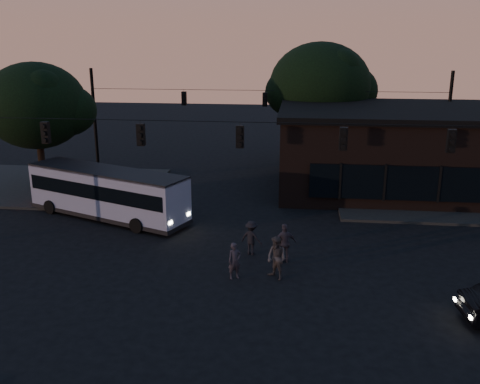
# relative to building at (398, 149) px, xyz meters

# --- Properties ---
(ground) EXTENTS (120.00, 120.00, 0.00)m
(ground) POSITION_rel_building_xyz_m (-9.00, -15.97, -2.71)
(ground) COLOR black
(ground) RESTS_ON ground
(sidewalk_far_right) EXTENTS (14.00, 10.00, 0.15)m
(sidewalk_far_right) POSITION_rel_building_xyz_m (3.00, -1.97, -2.63)
(sidewalk_far_right) COLOR black
(sidewalk_far_right) RESTS_ON ground
(sidewalk_far_left) EXTENTS (14.00, 10.00, 0.15)m
(sidewalk_far_left) POSITION_rel_building_xyz_m (-23.00, -1.97, -2.63)
(sidewalk_far_left) COLOR black
(sidewalk_far_left) RESTS_ON ground
(building) EXTENTS (15.40, 10.41, 5.40)m
(building) POSITION_rel_building_xyz_m (0.00, 0.00, 0.00)
(building) COLOR black
(building) RESTS_ON ground
(tree_behind) EXTENTS (7.60, 7.60, 9.43)m
(tree_behind) POSITION_rel_building_xyz_m (-5.00, 6.03, 3.48)
(tree_behind) COLOR black
(tree_behind) RESTS_ON ground
(tree_left) EXTENTS (6.40, 6.40, 8.30)m
(tree_left) POSITION_rel_building_xyz_m (-23.00, -2.97, 2.86)
(tree_left) COLOR black
(tree_left) RESTS_ON ground
(signal_rig_near) EXTENTS (26.24, 0.30, 7.50)m
(signal_rig_near) POSITION_rel_building_xyz_m (-9.00, -11.97, 1.74)
(signal_rig_near) COLOR black
(signal_rig_near) RESTS_ON ground
(signal_rig_far) EXTENTS (26.24, 0.30, 7.50)m
(signal_rig_far) POSITION_rel_building_xyz_m (-9.00, 4.03, 1.50)
(signal_rig_far) COLOR black
(signal_rig_far) RESTS_ON ground
(bus) EXTENTS (9.97, 5.91, 2.77)m
(bus) POSITION_rel_building_xyz_m (-16.90, -7.75, -1.15)
(bus) COLOR gray
(bus) RESTS_ON ground
(pedestrian_a) EXTENTS (0.69, 0.61, 1.58)m
(pedestrian_a) POSITION_rel_building_xyz_m (-8.92, -14.66, -1.92)
(pedestrian_a) COLOR #252028
(pedestrian_a) RESTS_ON ground
(pedestrian_b) EXTENTS (1.14, 1.13, 1.85)m
(pedestrian_b) POSITION_rel_building_xyz_m (-7.18, -14.50, -1.78)
(pedestrian_b) COLOR #353031
(pedestrian_b) RESTS_ON ground
(pedestrian_c) EXTENTS (1.17, 0.83, 1.84)m
(pedestrian_c) POSITION_rel_building_xyz_m (-6.89, -12.80, -1.79)
(pedestrian_c) COLOR #302A33
(pedestrian_c) RESTS_ON ground
(pedestrian_d) EXTENTS (1.21, 0.95, 1.64)m
(pedestrian_d) POSITION_rel_building_xyz_m (-8.45, -12.02, -1.89)
(pedestrian_d) COLOR black
(pedestrian_d) RESTS_ON ground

